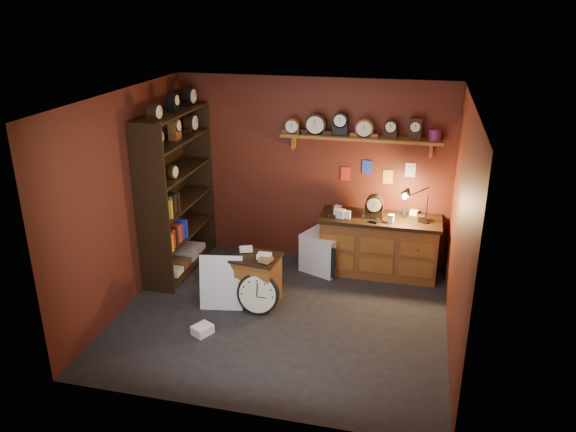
{
  "coord_description": "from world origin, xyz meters",
  "views": [
    {
      "loc": [
        1.49,
        -5.89,
        3.72
      ],
      "look_at": [
        -0.01,
        0.35,
        1.2
      ],
      "focal_mm": 35.0,
      "sensor_mm": 36.0,
      "label": 1
    }
  ],
  "objects_px": {
    "workbench": "(379,242)",
    "low_cabinet": "(257,277)",
    "big_round_clock": "(258,294)",
    "shelving_unit": "(174,186)"
  },
  "relations": [
    {
      "from": "workbench",
      "to": "low_cabinet",
      "type": "distance_m",
      "value": 1.9
    },
    {
      "from": "low_cabinet",
      "to": "big_round_clock",
      "type": "distance_m",
      "value": 0.28
    },
    {
      "from": "big_round_clock",
      "to": "shelving_unit",
      "type": "bearing_deg",
      "value": 146.62
    },
    {
      "from": "workbench",
      "to": "big_round_clock",
      "type": "distance_m",
      "value": 2.01
    },
    {
      "from": "low_cabinet",
      "to": "big_round_clock",
      "type": "relative_size",
      "value": 1.37
    },
    {
      "from": "shelving_unit",
      "to": "big_round_clock",
      "type": "xyz_separation_m",
      "value": [
        1.48,
        -0.98,
        -0.99
      ]
    },
    {
      "from": "workbench",
      "to": "low_cabinet",
      "type": "relative_size",
      "value": 2.27
    },
    {
      "from": "shelving_unit",
      "to": "low_cabinet",
      "type": "height_order",
      "value": "shelving_unit"
    },
    {
      "from": "workbench",
      "to": "big_round_clock",
      "type": "bearing_deg",
      "value": -132.75
    },
    {
      "from": "big_round_clock",
      "to": "low_cabinet",
      "type": "bearing_deg",
      "value": 109.55
    }
  ]
}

